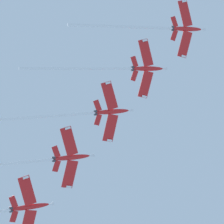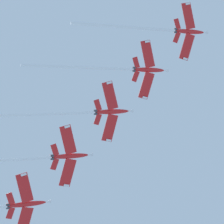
% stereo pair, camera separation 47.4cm
% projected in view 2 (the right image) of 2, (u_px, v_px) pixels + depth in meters
% --- Properties ---
extents(jet_lead, '(31.46, 38.88, 20.21)m').
position_uv_depth(jet_lead, '(164.00, 30.00, 134.15)').
color(jet_lead, red).
extents(jet_second, '(30.97, 38.77, 21.97)m').
position_uv_depth(jet_second, '(126.00, 69.00, 130.49)').
color(jet_second, red).
extents(jet_third, '(36.41, 44.63, 24.33)m').
position_uv_depth(jet_third, '(81.00, 113.00, 125.18)').
color(jet_third, red).
extents(jet_fourth, '(32.86, 40.84, 21.37)m').
position_uv_depth(jet_fourth, '(44.00, 158.00, 122.13)').
color(jet_fourth, red).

